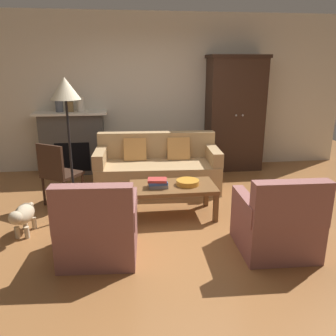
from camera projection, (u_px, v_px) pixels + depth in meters
The scene contains 16 objects.
ground_plane at pixel (178, 222), 4.43m from camera, with size 9.60×9.60×0.00m, color #9E6638.
back_wall at pixel (157, 93), 6.44m from camera, with size 7.20×0.10×2.80m, color silver.
fireplace at pixel (73, 142), 6.25m from camera, with size 1.26×0.48×1.12m.
armoire at pixel (235, 114), 6.40m from camera, with size 1.06×0.57×2.08m.
couch at pixel (157, 169), 5.54m from camera, with size 1.96×0.96×0.86m.
coffee_table at pixel (173, 189), 4.52m from camera, with size 1.10×0.60×0.42m.
fruit_bowl at pixel (188, 182), 4.52m from camera, with size 0.30×0.30×0.07m, color orange.
book_stack at pixel (158, 183), 4.42m from camera, with size 0.27×0.20×0.11m.
mantel_vase_slate at pixel (59, 103), 6.00m from camera, with size 0.13×0.13×0.31m, color #565B66.
mantel_vase_bronze at pixel (70, 107), 6.04m from camera, with size 0.12×0.12×0.18m, color olive.
mantel_vase_cream at pixel (80, 104), 6.05m from camera, with size 0.12×0.12×0.27m, color beige.
armchair_near_left at pixel (98, 229), 3.55m from camera, with size 0.83×0.83×0.88m.
armchair_near_right at pixel (277, 224), 3.66m from camera, with size 0.81×0.80×0.88m.
side_chair_wooden at pixel (57, 171), 4.81m from camera, with size 0.61×0.61×0.90m.
floor_lamp at pixel (66, 97), 4.11m from camera, with size 0.36×0.36×1.78m.
dog at pixel (23, 215), 4.04m from camera, with size 0.24×0.57×0.39m.
Camera 1 is at (-0.65, -3.98, 1.95)m, focal length 37.23 mm.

